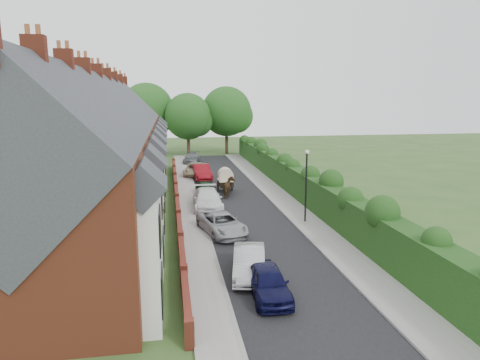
% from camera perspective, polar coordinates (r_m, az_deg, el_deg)
% --- Properties ---
extents(ground, '(140.00, 140.00, 0.00)m').
position_cam_1_polar(ground, '(25.93, 4.17, -8.59)').
color(ground, '#2D4C1E').
rests_on(ground, ground).
extents(road, '(6.00, 58.00, 0.02)m').
position_cam_1_polar(road, '(36.19, -0.69, -2.86)').
color(road, black).
rests_on(road, ground).
extents(pavement_hedge_side, '(2.20, 58.00, 0.12)m').
position_cam_1_polar(pavement_hedge_side, '(37.01, 5.60, -2.53)').
color(pavement_hedge_side, gray).
rests_on(pavement_hedge_side, ground).
extents(pavement_house_side, '(1.70, 58.00, 0.12)m').
position_cam_1_polar(pavement_house_side, '(35.81, -6.80, -3.01)').
color(pavement_house_side, gray).
rests_on(pavement_house_side, ground).
extents(kerb_hedge_side, '(0.18, 58.00, 0.13)m').
position_cam_1_polar(kerb_hedge_side, '(36.75, 4.02, -2.59)').
color(kerb_hedge_side, gray).
rests_on(kerb_hedge_side, ground).
extents(kerb_house_side, '(0.18, 58.00, 0.13)m').
position_cam_1_polar(kerb_house_side, '(35.85, -5.52, -2.96)').
color(kerb_house_side, gray).
rests_on(kerb_house_side, ground).
extents(hedge, '(2.10, 58.00, 2.85)m').
position_cam_1_polar(hedge, '(37.18, 8.33, -0.09)').
color(hedge, '#153611').
rests_on(hedge, ground).
extents(terrace_row, '(9.05, 40.50, 11.50)m').
position_cam_1_polar(terrace_row, '(34.34, -17.83, 3.43)').
color(terrace_row, brown).
rests_on(terrace_row, ground).
extents(garden_wall_row, '(0.35, 40.35, 1.10)m').
position_cam_1_polar(garden_wall_row, '(34.72, -8.38, -2.82)').
color(garden_wall_row, maroon).
rests_on(garden_wall_row, ground).
extents(lamppost, '(0.32, 0.32, 5.16)m').
position_cam_1_polar(lamppost, '(29.72, 8.83, 0.43)').
color(lamppost, black).
rests_on(lamppost, ground).
extents(tree_far_left, '(7.14, 6.80, 9.29)m').
position_cam_1_polar(tree_far_left, '(63.95, -6.65, 8.27)').
color(tree_far_left, '#332316').
rests_on(tree_far_left, ground).
extents(tree_far_right, '(7.98, 7.60, 10.31)m').
position_cam_1_polar(tree_far_right, '(66.49, -1.48, 8.96)').
color(tree_far_right, '#332316').
rests_on(tree_far_right, ground).
extents(tree_far_back, '(8.40, 8.00, 10.82)m').
position_cam_1_polar(tree_far_back, '(66.89, -11.95, 9.00)').
color(tree_far_back, '#332316').
rests_on(tree_far_back, ground).
extents(car_navy, '(1.68, 4.03, 1.37)m').
position_cam_1_polar(car_navy, '(19.36, 3.78, -13.44)').
color(car_navy, black).
rests_on(car_navy, ground).
extents(car_silver_a, '(2.28, 4.52, 1.42)m').
position_cam_1_polar(car_silver_a, '(21.42, 1.22, -10.86)').
color(car_silver_a, '#ABABB0').
rests_on(car_silver_a, ground).
extents(car_silver_b, '(3.29, 5.21, 1.34)m').
position_cam_1_polar(car_silver_b, '(27.64, -2.41, -5.86)').
color(car_silver_b, '#A0A2A7').
rests_on(car_silver_b, ground).
extents(car_white, '(2.26, 5.40, 1.56)m').
position_cam_1_polar(car_white, '(33.66, -4.35, -2.61)').
color(car_white, white).
rests_on(car_white, ground).
extents(car_green, '(2.00, 3.96, 1.29)m').
position_cam_1_polar(car_green, '(38.12, -4.50, -1.20)').
color(car_green, black).
rests_on(car_green, ground).
extents(car_red, '(2.04, 4.95, 1.60)m').
position_cam_1_polar(car_red, '(45.97, -5.16, 1.08)').
color(car_red, maroon).
rests_on(car_red, ground).
extents(car_beige, '(3.15, 5.43, 1.42)m').
position_cam_1_polar(car_beige, '(48.27, -5.95, 1.44)').
color(car_beige, tan).
rests_on(car_beige, ground).
extents(car_grey, '(2.77, 4.93, 1.35)m').
position_cam_1_polar(car_grey, '(57.36, -6.46, 2.91)').
color(car_grey, slate).
rests_on(car_grey, ground).
extents(horse, '(1.41, 2.25, 1.76)m').
position_cam_1_polar(horse, '(37.46, -1.48, -1.02)').
color(horse, '#442F19').
rests_on(horse, ground).
extents(horse_cart, '(1.42, 3.14, 2.27)m').
position_cam_1_polar(horse_cart, '(39.56, -1.93, 0.24)').
color(horse_cart, black).
rests_on(horse_cart, ground).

